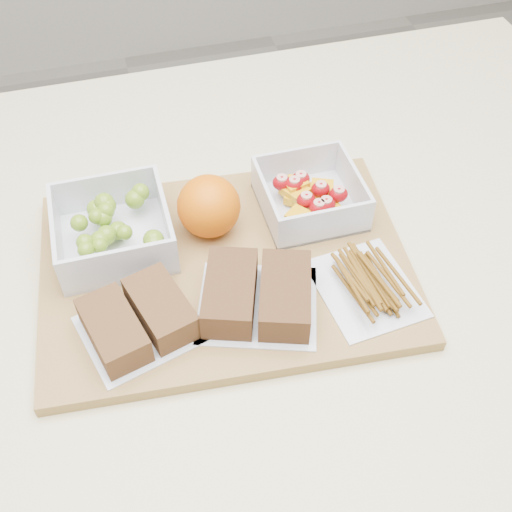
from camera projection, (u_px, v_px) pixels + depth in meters
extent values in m
cube|color=beige|center=(245.00, 444.00, 1.09)|extent=(1.20, 0.90, 0.90)
cube|color=olive|center=(226.00, 267.00, 0.74)|extent=(0.44, 0.33, 0.02)
cube|color=silver|center=(116.00, 242.00, 0.76)|extent=(0.13, 0.13, 0.01)
cube|color=silver|center=(106.00, 192.00, 0.78)|extent=(0.13, 0.01, 0.06)
cube|color=silver|center=(120.00, 268.00, 0.70)|extent=(0.13, 0.01, 0.06)
cube|color=silver|center=(166.00, 217.00, 0.75)|extent=(0.01, 0.12, 0.06)
cube|color=silver|center=(57.00, 238.00, 0.73)|extent=(0.01, 0.12, 0.06)
sphere|color=olive|center=(107.00, 235.00, 0.73)|extent=(0.02, 0.02, 0.02)
sphere|color=olive|center=(85.00, 242.00, 0.72)|extent=(0.02, 0.02, 0.02)
sphere|color=olive|center=(106.00, 211.00, 0.75)|extent=(0.02, 0.02, 0.02)
sphere|color=olive|center=(118.00, 231.00, 0.75)|extent=(0.02, 0.02, 0.02)
sphere|color=olive|center=(79.00, 223.00, 0.74)|extent=(0.02, 0.02, 0.02)
sphere|color=olive|center=(105.00, 233.00, 0.74)|extent=(0.02, 0.02, 0.02)
sphere|color=olive|center=(96.00, 216.00, 0.74)|extent=(0.02, 0.02, 0.02)
sphere|color=olive|center=(154.00, 240.00, 0.71)|extent=(0.02, 0.02, 0.02)
sphere|color=olive|center=(135.00, 199.00, 0.76)|extent=(0.02, 0.02, 0.02)
sphere|color=olive|center=(104.00, 202.00, 0.75)|extent=(0.02, 0.02, 0.02)
sphere|color=olive|center=(86.00, 250.00, 0.71)|extent=(0.02, 0.02, 0.02)
sphere|color=olive|center=(140.00, 192.00, 0.76)|extent=(0.02, 0.02, 0.02)
sphere|color=olive|center=(126.00, 257.00, 0.71)|extent=(0.02, 0.02, 0.02)
sphere|color=olive|center=(103.00, 211.00, 0.75)|extent=(0.02, 0.02, 0.02)
sphere|color=olive|center=(103.00, 218.00, 0.75)|extent=(0.02, 0.02, 0.02)
sphere|color=olive|center=(107.00, 206.00, 0.75)|extent=(0.02, 0.02, 0.02)
sphere|color=olive|center=(154.00, 244.00, 0.71)|extent=(0.02, 0.02, 0.02)
sphere|color=olive|center=(155.00, 249.00, 0.73)|extent=(0.02, 0.02, 0.02)
sphere|color=olive|center=(101.00, 213.00, 0.75)|extent=(0.02, 0.02, 0.02)
sphere|color=olive|center=(100.00, 245.00, 0.72)|extent=(0.02, 0.02, 0.02)
sphere|color=olive|center=(96.00, 209.00, 0.76)|extent=(0.02, 0.02, 0.02)
sphere|color=olive|center=(125.00, 232.00, 0.72)|extent=(0.02, 0.02, 0.02)
sphere|color=olive|center=(100.00, 240.00, 0.73)|extent=(0.02, 0.02, 0.02)
cube|color=silver|center=(309.00, 207.00, 0.80)|extent=(0.12, 0.12, 0.00)
cube|color=silver|center=(296.00, 164.00, 0.81)|extent=(0.12, 0.00, 0.05)
cube|color=silver|center=(326.00, 226.00, 0.74)|extent=(0.12, 0.00, 0.05)
cube|color=silver|center=(354.00, 185.00, 0.79)|extent=(0.00, 0.11, 0.05)
cube|color=silver|center=(266.00, 202.00, 0.77)|extent=(0.00, 0.11, 0.05)
cube|color=#D0900B|center=(318.00, 208.00, 0.77)|extent=(0.03, 0.04, 0.01)
cube|color=#D0900B|center=(297.00, 189.00, 0.80)|extent=(0.04, 0.05, 0.01)
cube|color=#D0900B|center=(316.00, 195.00, 0.79)|extent=(0.04, 0.04, 0.01)
cube|color=#D0900B|center=(322.00, 191.00, 0.80)|extent=(0.04, 0.04, 0.01)
cube|color=#D0900B|center=(295.00, 191.00, 0.79)|extent=(0.04, 0.04, 0.01)
cube|color=#D0900B|center=(295.00, 184.00, 0.79)|extent=(0.03, 0.03, 0.01)
cube|color=#D0900B|center=(300.00, 218.00, 0.75)|extent=(0.04, 0.04, 0.01)
cube|color=#D0900B|center=(328.00, 209.00, 0.77)|extent=(0.03, 0.03, 0.01)
cube|color=#D0900B|center=(298.00, 198.00, 0.79)|extent=(0.04, 0.04, 0.01)
ellipsoid|color=#990710|center=(321.00, 189.00, 0.78)|extent=(0.02, 0.02, 0.02)
ellipsoid|color=#990710|center=(326.00, 205.00, 0.76)|extent=(0.02, 0.02, 0.02)
ellipsoid|color=#990710|center=(282.00, 183.00, 0.79)|extent=(0.02, 0.02, 0.02)
ellipsoid|color=#990710|center=(338.00, 194.00, 0.77)|extent=(0.02, 0.02, 0.02)
ellipsoid|color=#990710|center=(294.00, 185.00, 0.78)|extent=(0.02, 0.02, 0.02)
ellipsoid|color=#990710|center=(319.00, 208.00, 0.76)|extent=(0.02, 0.02, 0.02)
ellipsoid|color=#990710|center=(306.00, 200.00, 0.77)|extent=(0.02, 0.02, 0.02)
ellipsoid|color=#990710|center=(301.00, 179.00, 0.79)|extent=(0.02, 0.02, 0.02)
sphere|color=#E56405|center=(209.00, 206.00, 0.75)|extent=(0.07, 0.07, 0.07)
cube|color=silver|center=(140.00, 329.00, 0.68)|extent=(0.14, 0.13, 0.00)
cube|color=brown|center=(114.00, 330.00, 0.65)|extent=(0.07, 0.10, 0.03)
cube|color=brown|center=(161.00, 308.00, 0.67)|extent=(0.07, 0.10, 0.03)
cube|color=silver|center=(258.00, 305.00, 0.70)|extent=(0.16, 0.15, 0.00)
cube|color=#53341C|center=(230.00, 293.00, 0.68)|extent=(0.08, 0.11, 0.04)
cube|color=#53341C|center=(285.00, 295.00, 0.68)|extent=(0.08, 0.11, 0.04)
cube|color=silver|center=(365.00, 288.00, 0.71)|extent=(0.11, 0.13, 0.00)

